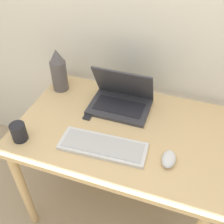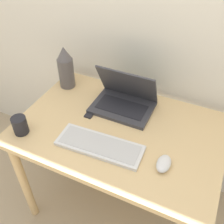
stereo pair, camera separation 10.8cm
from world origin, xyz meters
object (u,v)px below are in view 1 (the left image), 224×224
Objects in this scene: laptop at (121,99)px; vase at (59,70)px; keyboard at (103,146)px; mp3_player at (88,116)px; mouse at (169,159)px; mug at (19,132)px.

vase reaches higher than laptop.
mp3_player is at bearing 130.44° from keyboard.
laptop is 0.34m from keyboard.
keyboard reaches higher than mp3_player.
mouse is 0.51m from mp3_player.
keyboard is 0.32m from mouse.
laptop is 0.22m from mp3_player.
mp3_player is (0.27, -0.19, -0.13)m from vase.
mouse is at bearing 3.08° from keyboard.
vase is at bearing 174.23° from laptop.
keyboard is 7.20× the size of mp3_player.
keyboard is 0.59m from vase.
mug is at bearing -168.97° from keyboard.
laptop is 0.42m from vase.
laptop is 1.26× the size of vase.
vase reaches higher than mouse.
vase is at bearing 138.12° from keyboard.
mouse is 0.39× the size of vase.
laptop reaches higher than mug.
vase reaches higher than mug.
mug is (-0.26, -0.27, 0.04)m from mp3_player.
mouse reaches higher than mp3_player.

